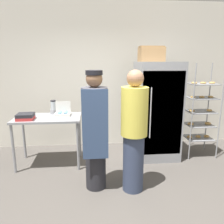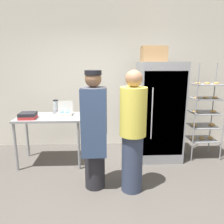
% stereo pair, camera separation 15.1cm
% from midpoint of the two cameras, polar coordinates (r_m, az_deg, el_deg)
% --- Properties ---
extents(ground_plane, '(14.00, 14.00, 0.00)m').
position_cam_midpoint_polar(ground_plane, '(3.04, 3.71, -23.47)').
color(ground_plane, '#4C4742').
extents(back_wall, '(6.40, 0.12, 3.00)m').
position_cam_midpoint_polar(back_wall, '(4.70, 0.96, 9.32)').
color(back_wall, silver).
rests_on(back_wall, ground_plane).
extents(refrigerator, '(0.79, 0.73, 1.80)m').
position_cam_midpoint_polar(refrigerator, '(4.16, 13.22, 0.14)').
color(refrigerator, gray).
rests_on(refrigerator, ground_plane).
extents(baking_rack, '(0.56, 0.47, 1.78)m').
position_cam_midpoint_polar(baking_rack, '(4.48, 23.85, -0.06)').
color(baking_rack, '#93969B').
rests_on(baking_rack, ground_plane).
extents(prep_counter, '(1.13, 0.66, 0.87)m').
position_cam_midpoint_polar(prep_counter, '(3.98, -14.82, -2.52)').
color(prep_counter, gray).
rests_on(prep_counter, ground_plane).
extents(donut_box, '(0.27, 0.20, 0.24)m').
position_cam_midpoint_polar(donut_box, '(3.97, -11.18, -0.18)').
color(donut_box, silver).
rests_on(donut_box, prep_counter).
extents(blender_pitcher, '(0.12, 0.12, 0.25)m').
position_cam_midpoint_polar(blender_pitcher, '(4.14, -13.42, 1.19)').
color(blender_pitcher, '#99999E').
rests_on(blender_pitcher, prep_counter).
extents(binder_stack, '(0.27, 0.26, 0.10)m').
position_cam_midpoint_polar(binder_stack, '(3.90, -20.10, -0.89)').
color(binder_stack, '#B72D2D').
rests_on(binder_stack, prep_counter).
extents(cardboard_storage_box, '(0.43, 0.34, 0.27)m').
position_cam_midpoint_polar(cardboard_storage_box, '(4.05, 11.90, 14.58)').
color(cardboard_storage_box, '#A87F51').
rests_on(cardboard_storage_box, refrigerator).
extents(person_baker, '(0.36, 0.38, 1.70)m').
position_cam_midpoint_polar(person_baker, '(3.05, -3.28, -4.58)').
color(person_baker, '#232328').
rests_on(person_baker, ground_plane).
extents(person_customer, '(0.36, 0.36, 1.71)m').
position_cam_midpoint_polar(person_customer, '(3.00, 6.88, -5.24)').
color(person_customer, '#333D56').
rests_on(person_customer, ground_plane).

